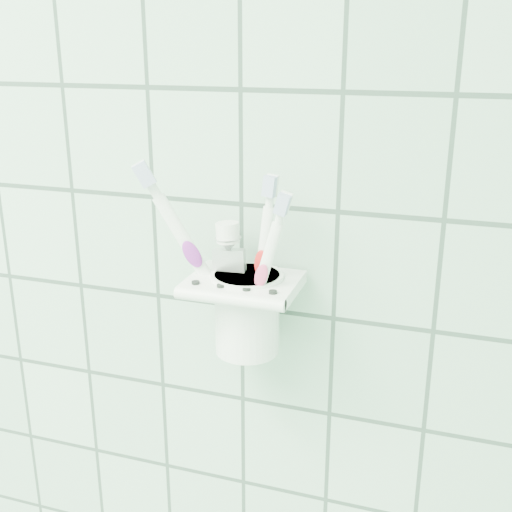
{
  "coord_description": "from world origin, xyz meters",
  "views": [
    {
      "loc": [
        0.86,
        0.57,
        1.54
      ],
      "look_at": [
        0.68,
        1.1,
        1.35
      ],
      "focal_mm": 45.0,
      "sensor_mm": 36.0,
      "label": 1
    }
  ],
  "objects_px": {
    "toothpaste_tube": "(233,274)",
    "toothbrush_pink": "(243,243)",
    "cup": "(247,309)",
    "toothbrush_orange": "(240,269)",
    "toothbrush_blue": "(252,262)",
    "holder_bracket": "(244,285)"
  },
  "relations": [
    {
      "from": "toothpaste_tube",
      "to": "toothbrush_pink",
      "type": "bearing_deg",
      "value": -9.91
    },
    {
      "from": "cup",
      "to": "toothpaste_tube",
      "type": "relative_size",
      "value": 0.66
    },
    {
      "from": "toothbrush_orange",
      "to": "cup",
      "type": "bearing_deg",
      "value": 87.02
    },
    {
      "from": "toothbrush_pink",
      "to": "toothpaste_tube",
      "type": "relative_size",
      "value": 1.62
    },
    {
      "from": "cup",
      "to": "toothbrush_pink",
      "type": "xyz_separation_m",
      "value": [
        -0.01,
        0.0,
        0.07
      ]
    },
    {
      "from": "toothbrush_blue",
      "to": "toothpaste_tube",
      "type": "xyz_separation_m",
      "value": [
        -0.02,
        0.01,
        -0.02
      ]
    },
    {
      "from": "toothbrush_orange",
      "to": "toothbrush_pink",
      "type": "bearing_deg",
      "value": 102.11
    },
    {
      "from": "toothbrush_blue",
      "to": "toothbrush_orange",
      "type": "height_order",
      "value": "toothbrush_blue"
    },
    {
      "from": "cup",
      "to": "toothbrush_blue",
      "type": "distance_m",
      "value": 0.05
    },
    {
      "from": "cup",
      "to": "toothbrush_blue",
      "type": "bearing_deg",
      "value": -14.16
    },
    {
      "from": "cup",
      "to": "toothbrush_pink",
      "type": "height_order",
      "value": "toothbrush_pink"
    },
    {
      "from": "toothbrush_pink",
      "to": "toothbrush_orange",
      "type": "height_order",
      "value": "toothbrush_pink"
    },
    {
      "from": "holder_bracket",
      "to": "toothpaste_tube",
      "type": "distance_m",
      "value": 0.02
    },
    {
      "from": "toothbrush_orange",
      "to": "toothpaste_tube",
      "type": "bearing_deg",
      "value": 124.98
    },
    {
      "from": "cup",
      "to": "toothpaste_tube",
      "type": "bearing_deg",
      "value": 163.24
    },
    {
      "from": "holder_bracket",
      "to": "cup",
      "type": "relative_size",
      "value": 1.29
    },
    {
      "from": "toothbrush_orange",
      "to": "toothpaste_tube",
      "type": "height_order",
      "value": "toothbrush_orange"
    },
    {
      "from": "cup",
      "to": "toothpaste_tube",
      "type": "distance_m",
      "value": 0.04
    },
    {
      "from": "toothbrush_blue",
      "to": "toothbrush_orange",
      "type": "relative_size",
      "value": 1.03
    },
    {
      "from": "toothpaste_tube",
      "to": "toothbrush_orange",
      "type": "bearing_deg",
      "value": -61.49
    },
    {
      "from": "holder_bracket",
      "to": "toothbrush_blue",
      "type": "height_order",
      "value": "toothbrush_blue"
    },
    {
      "from": "toothpaste_tube",
      "to": "toothbrush_blue",
      "type": "bearing_deg",
      "value": -21.07
    }
  ]
}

